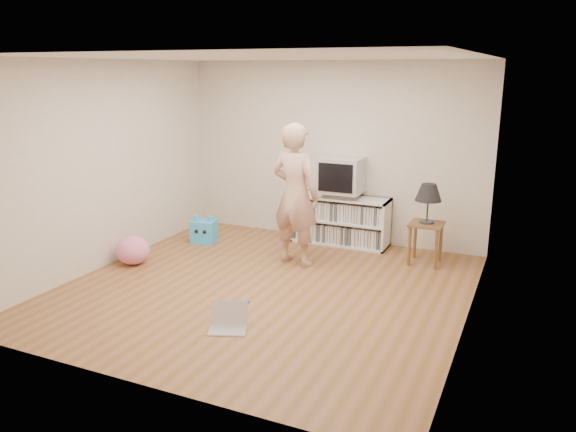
% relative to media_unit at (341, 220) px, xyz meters
% --- Properties ---
extents(ground, '(4.50, 4.50, 0.00)m').
position_rel_media_unit_xyz_m(ground, '(-0.22, -2.04, -0.35)').
color(ground, brown).
rests_on(ground, ground).
extents(walls, '(4.52, 4.52, 2.60)m').
position_rel_media_unit_xyz_m(walls, '(-0.22, -2.04, 0.95)').
color(walls, beige).
rests_on(walls, ground).
extents(ceiling, '(4.50, 4.50, 0.01)m').
position_rel_media_unit_xyz_m(ceiling, '(-0.22, -2.04, 2.25)').
color(ceiling, white).
rests_on(ceiling, walls).
extents(media_unit, '(1.40, 0.45, 0.70)m').
position_rel_media_unit_xyz_m(media_unit, '(0.00, 0.00, 0.00)').
color(media_unit, white).
rests_on(media_unit, ground).
extents(dvd_deck, '(0.45, 0.35, 0.07)m').
position_rel_media_unit_xyz_m(dvd_deck, '(0.00, -0.02, 0.39)').
color(dvd_deck, gray).
rests_on(dvd_deck, media_unit).
extents(crt_tv, '(0.60, 0.53, 0.50)m').
position_rel_media_unit_xyz_m(crt_tv, '(0.00, -0.02, 0.67)').
color(crt_tv, '#B3B3B9').
rests_on(crt_tv, dvd_deck).
extents(side_table, '(0.42, 0.42, 0.55)m').
position_rel_media_unit_xyz_m(side_table, '(1.30, -0.39, 0.07)').
color(side_table, brown).
rests_on(side_table, ground).
extents(table_lamp, '(0.34, 0.34, 0.52)m').
position_rel_media_unit_xyz_m(table_lamp, '(1.30, -0.39, 0.59)').
color(table_lamp, '#333333').
rests_on(table_lamp, side_table).
extents(person, '(0.74, 0.56, 1.84)m').
position_rel_media_unit_xyz_m(person, '(-0.25, -1.07, 0.57)').
color(person, tan).
rests_on(person, ground).
extents(laptop, '(0.45, 0.41, 0.25)m').
position_rel_media_unit_xyz_m(laptop, '(-0.09, -3.10, -0.28)').
color(laptop, silver).
rests_on(laptop, ground).
extents(playing_cards, '(0.08, 0.10, 0.02)m').
position_rel_media_unit_xyz_m(playing_cards, '(-0.22, -2.50, -0.34)').
color(playing_cards, '#4157AE').
rests_on(playing_cards, ground).
extents(plush_blue, '(0.39, 0.34, 0.40)m').
position_rel_media_unit_xyz_m(plush_blue, '(-1.85, -0.78, -0.18)').
color(plush_blue, '#34A4FF').
rests_on(plush_blue, ground).
extents(plush_pink, '(0.53, 0.53, 0.37)m').
position_rel_media_unit_xyz_m(plush_pink, '(-2.17, -1.98, -0.16)').
color(plush_pink, pink).
rests_on(plush_pink, ground).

